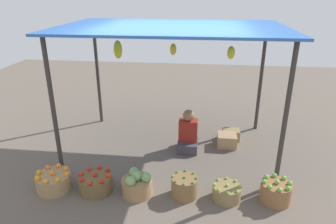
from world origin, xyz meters
TOP-DOWN VIEW (x-y plane):
  - ground_plane at (0.00, 0.00)m, footprint 14.00×14.00m
  - market_stall_structure at (-0.01, 0.00)m, footprint 3.72×2.37m
  - vendor_person at (0.31, -0.05)m, footprint 0.36×0.44m
  - basket_oranges at (-1.61, -1.52)m, footprint 0.51×0.51m
  - basket_red_tomatoes at (-0.98, -1.48)m, footprint 0.50×0.50m
  - basket_cabbages at (-0.35, -1.49)m, footprint 0.45×0.45m
  - basket_green_chilies at (0.34, -1.45)m, footprint 0.38×0.38m
  - basket_limes at (0.94, -1.46)m, footprint 0.40×0.40m
  - basket_green_apples at (1.62, -1.42)m, footprint 0.43×0.43m
  - wooden_crate_near_vendor at (1.04, 0.16)m, footprint 0.36×0.34m
  - wooden_crate_stacked_rear at (1.14, 0.46)m, footprint 0.33×0.26m

SIDE VIEW (x-z plane):
  - ground_plane at x=0.00m, z-range 0.00..0.00m
  - wooden_crate_stacked_rear at x=1.14m, z-range 0.00..0.20m
  - basket_limes at x=0.94m, z-range -0.02..0.24m
  - wooden_crate_near_vendor at x=1.04m, z-range 0.00..0.24m
  - basket_red_tomatoes at x=-0.98m, z-range -0.02..0.28m
  - basket_oranges at x=-1.61m, z-range -0.03..0.29m
  - basket_green_chilies at x=0.34m, z-range -0.01..0.32m
  - basket_green_apples at x=1.62m, z-range -0.02..0.33m
  - basket_cabbages at x=-0.35m, z-range -0.03..0.35m
  - vendor_person at x=0.31m, z-range -0.09..0.69m
  - market_stall_structure at x=-0.01m, z-range 0.97..3.20m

